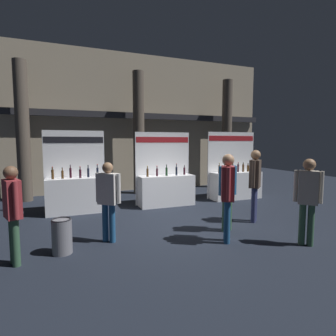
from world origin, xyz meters
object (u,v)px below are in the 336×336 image
object	(u,v)px
visitor_1	(228,186)
visitor_3	(13,207)
exhibitor_booth_2	(235,182)
visitor_5	(108,195)
visitor_0	(228,189)
visitor_4	(255,179)
visitor_2	(308,195)
exhibitor_booth_0	(76,192)
exhibitor_booth_1	(166,187)
trash_bin	(62,236)

from	to	relation	value
visitor_1	visitor_3	size ratio (longest dim) A/B	1.05
exhibitor_booth_2	visitor_5	bearing A→B (deg)	-151.51
visitor_0	visitor_3	bearing A→B (deg)	-65.21
visitor_4	visitor_2	bearing A→B (deg)	-134.61
exhibitor_booth_0	visitor_0	size ratio (longest dim) A/B	1.32
visitor_1	visitor_2	world-z (taller)	visitor_1
exhibitor_booth_1	exhibitor_booth_2	xyz separation A→B (m)	(2.72, 0.09, 0.00)
trash_bin	visitor_3	bearing A→B (deg)	-164.36
trash_bin	visitor_4	xyz separation A→B (m)	(4.58, 0.36, 0.79)
visitor_3	visitor_5	xyz separation A→B (m)	(1.62, 0.48, -0.01)
exhibitor_booth_0	visitor_2	world-z (taller)	exhibitor_booth_0
exhibitor_booth_0	exhibitor_booth_2	world-z (taller)	exhibitor_booth_2
exhibitor_booth_1	visitor_5	distance (m)	3.44
visitor_2	visitor_3	world-z (taller)	visitor_2
visitor_2	visitor_5	xyz separation A→B (m)	(-3.61, 1.59, -0.04)
exhibitor_booth_1	trash_bin	distance (m)	4.25
exhibitor_booth_0	visitor_5	distance (m)	2.76
visitor_1	visitor_4	xyz separation A→B (m)	(1.05, 0.36, 0.08)
visitor_3	exhibitor_booth_2	bearing A→B (deg)	94.91
visitor_0	exhibitor_booth_1	bearing A→B (deg)	-149.04
visitor_5	exhibitor_booth_0	bearing A→B (deg)	-39.99
exhibitor_booth_1	exhibitor_booth_2	world-z (taller)	exhibitor_booth_2
visitor_0	visitor_3	world-z (taller)	visitor_0
trash_bin	visitor_5	xyz separation A→B (m)	(0.89, 0.28, 0.64)
trash_bin	visitor_4	distance (m)	4.66
exhibitor_booth_2	visitor_0	distance (m)	4.50
exhibitor_booth_1	visitor_4	distance (m)	2.96
exhibitor_booth_1	exhibitor_booth_2	bearing A→B (deg)	1.80
exhibitor_booth_1	exhibitor_booth_2	size ratio (longest dim) A/B	0.98
trash_bin	visitor_3	distance (m)	1.00
trash_bin	visitor_3	xyz separation A→B (m)	(-0.73, -0.20, 0.66)
visitor_2	visitor_3	distance (m)	5.34
exhibitor_booth_0	visitor_0	distance (m)	4.54
visitor_0	visitor_3	xyz separation A→B (m)	(-3.86, 0.40, -0.11)
exhibitor_booth_1	exhibitor_booth_0	bearing A→B (deg)	178.14
exhibitor_booth_1	visitor_3	xyz separation A→B (m)	(-3.84, -3.08, 0.39)
exhibitor_booth_2	visitor_0	world-z (taller)	exhibitor_booth_2
visitor_0	visitor_3	distance (m)	3.88
visitor_0	visitor_5	distance (m)	2.41
visitor_1	visitor_3	xyz separation A→B (m)	(-4.26, -0.20, -0.05)
visitor_1	visitor_3	bearing A→B (deg)	161.42
visitor_0	visitor_2	size ratio (longest dim) A/B	1.05
visitor_3	visitor_4	world-z (taller)	visitor_4
visitor_4	visitor_5	xyz separation A→B (m)	(-3.69, -0.08, -0.14)
trash_bin	visitor_3	size ratio (longest dim) A/B	0.39
exhibitor_booth_1	visitor_1	xyz separation A→B (m)	(0.42, -2.88, 0.44)
visitor_0	visitor_1	size ratio (longest dim) A/B	1.04
exhibitor_booth_1	trash_bin	world-z (taller)	exhibitor_booth_1
trash_bin	visitor_4	bearing A→B (deg)	4.45
exhibitor_booth_2	visitor_0	xyz separation A→B (m)	(-2.70, -3.56, 0.49)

